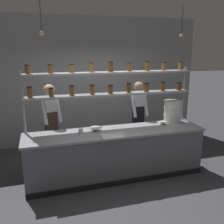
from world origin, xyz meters
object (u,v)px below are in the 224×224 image
at_px(cutting_board, 113,136).
at_px(prep_bowl_center_front, 96,129).
at_px(container_stack, 173,111).
at_px(chef_left, 51,120).
at_px(prep_bowl_near_left, 164,123).
at_px(chef_center, 138,114).
at_px(serving_cup_front, 81,132).
at_px(spice_shelf_unit, 111,85).

bearing_deg(cutting_board, prep_bowl_center_front, 117.83).
xyz_separation_m(container_stack, prep_bowl_center_front, (-1.69, -0.15, -0.19)).
bearing_deg(container_stack, prep_bowl_center_front, -174.84).
relative_size(chef_left, prep_bowl_center_front, 7.29).
relative_size(prep_bowl_near_left, prep_bowl_center_front, 0.79).
bearing_deg(chef_center, serving_cup_front, -156.86).
relative_size(prep_bowl_near_left, serving_cup_front, 1.76).
bearing_deg(spice_shelf_unit, prep_bowl_near_left, -11.45).
distance_m(container_stack, cutting_board, 1.60).
height_order(prep_bowl_near_left, prep_bowl_center_front, prep_bowl_center_front).
relative_size(spice_shelf_unit, prep_bowl_center_front, 13.71).
xyz_separation_m(prep_bowl_near_left, prep_bowl_center_front, (-1.42, -0.01, 0.01)).
bearing_deg(spice_shelf_unit, cutting_board, -103.61).
relative_size(chef_left, serving_cup_front, 16.32).
bearing_deg(cutting_board, container_stack, 20.64).
xyz_separation_m(chef_center, container_stack, (0.57, -0.50, 0.14)).
bearing_deg(serving_cup_front, chef_left, 122.41).
height_order(spice_shelf_unit, chef_center, spice_shelf_unit).
bearing_deg(prep_bowl_center_front, cutting_board, -62.17).
bearing_deg(chef_left, chef_center, -15.85).
height_order(spice_shelf_unit, prep_bowl_near_left, spice_shelf_unit).
relative_size(spice_shelf_unit, prep_bowl_near_left, 17.42).
height_order(prep_bowl_center_front, serving_cup_front, serving_cup_front).
bearing_deg(cutting_board, spice_shelf_unit, 76.39).
xyz_separation_m(chef_left, chef_center, (1.90, 0.02, -0.01)).
bearing_deg(serving_cup_front, spice_shelf_unit, 26.66).
bearing_deg(spice_shelf_unit, serving_cup_front, -153.34).
xyz_separation_m(spice_shelf_unit, serving_cup_front, (-0.67, -0.34, -0.76)).
bearing_deg(prep_bowl_center_front, prep_bowl_near_left, 0.42).
distance_m(chef_left, prep_bowl_near_left, 2.28).
xyz_separation_m(chef_center, prep_bowl_near_left, (0.29, -0.64, -0.06)).
bearing_deg(serving_cup_front, prep_bowl_center_front, 20.38).
bearing_deg(prep_bowl_center_front, chef_left, 140.82).
bearing_deg(spice_shelf_unit, prep_bowl_center_front, -148.60).
height_order(chef_center, serving_cup_front, chef_center).
bearing_deg(chef_center, prep_bowl_center_front, -154.93).
relative_size(spice_shelf_unit, chef_center, 1.90).
relative_size(chef_left, prep_bowl_near_left, 9.27).
height_order(chef_center, prep_bowl_near_left, chef_center).
xyz_separation_m(chef_center, prep_bowl_center_front, (-1.13, -0.65, -0.05)).
bearing_deg(chef_center, spice_shelf_unit, -155.57).
relative_size(container_stack, prep_bowl_center_front, 1.86).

